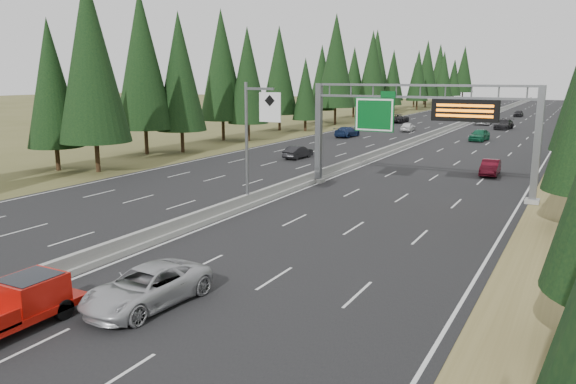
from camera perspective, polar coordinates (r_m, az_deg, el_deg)
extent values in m
cube|color=black|center=(87.57, 15.61, 5.82)|extent=(32.00, 260.00, 0.08)
cube|color=brown|center=(93.10, 4.82, 6.54)|extent=(3.60, 260.00, 0.06)
cube|color=gray|center=(87.55, 15.62, 5.95)|extent=(0.70, 260.00, 0.30)
cube|color=gray|center=(87.52, 15.63, 6.21)|extent=(0.30, 260.00, 0.60)
cube|color=slate|center=(44.46, 3.14, 5.94)|extent=(0.45, 0.45, 7.80)
cube|color=gray|center=(45.00, 3.08, 1.18)|extent=(0.90, 0.90, 0.30)
cube|color=slate|center=(40.39, 23.99, 4.35)|extent=(0.45, 0.45, 7.80)
cube|color=gray|center=(40.98, 23.55, -0.85)|extent=(0.90, 0.90, 0.30)
cube|color=slate|center=(41.49, 13.32, 10.51)|extent=(15.85, 0.35, 0.16)
cube|color=slate|center=(41.51, 13.26, 9.36)|extent=(15.85, 0.35, 0.16)
cube|color=#054C19|center=(42.32, 8.77, 7.77)|extent=(3.00, 0.10, 2.50)
cube|color=silver|center=(42.27, 8.74, 7.76)|extent=(2.85, 0.02, 2.35)
cube|color=#054C19|center=(41.92, 10.14, 9.74)|extent=(1.10, 0.10, 0.45)
cube|color=black|center=(40.53, 17.53, 7.90)|extent=(4.50, 0.40, 1.50)
cube|color=orange|center=(40.30, 17.50, 8.38)|extent=(3.80, 0.02, 0.18)
cube|color=orange|center=(40.32, 17.47, 7.88)|extent=(3.80, 0.02, 0.18)
cube|color=orange|center=(40.34, 17.44, 7.39)|extent=(3.80, 0.02, 0.18)
cylinder|color=slate|center=(35.90, -4.22, 4.68)|extent=(0.20, 0.20, 8.00)
cube|color=gray|center=(36.58, -4.12, -1.39)|extent=(0.50, 0.50, 0.20)
cube|color=slate|center=(35.10, -2.90, 10.43)|extent=(2.00, 0.15, 0.15)
cube|color=silver|center=(34.64, -1.84, 8.60)|extent=(1.50, 0.06, 1.80)
cylinder|color=black|center=(52.53, -18.79, 3.37)|extent=(0.40, 0.40, 2.75)
cone|color=black|center=(52.06, -19.43, 12.74)|extent=(6.18, 6.18, 14.42)
cylinder|color=black|center=(55.00, -22.35, 3.15)|extent=(0.40, 0.40, 2.15)
cone|color=black|center=(54.50, -22.91, 10.16)|extent=(4.85, 4.85, 11.31)
cylinder|color=black|center=(64.12, -10.67, 5.08)|extent=(0.40, 0.40, 2.45)
cone|color=black|center=(63.71, -10.94, 11.92)|extent=(5.51, 5.51, 12.85)
cylinder|color=black|center=(63.46, -14.19, 5.01)|extent=(0.40, 0.40, 2.79)
cone|color=black|center=(63.08, -14.60, 12.90)|extent=(6.28, 6.28, 14.65)
cylinder|color=black|center=(74.08, -4.04, 6.09)|extent=(0.40, 0.40, 2.34)
cone|color=black|center=(73.72, -4.12, 11.75)|extent=(5.26, 5.26, 12.27)
cylinder|color=black|center=(75.34, -6.59, 6.27)|extent=(0.40, 0.40, 2.70)
cone|color=black|center=(75.01, -6.75, 12.70)|extent=(6.07, 6.07, 14.17)
cylinder|color=black|center=(86.91, 1.77, 6.77)|extent=(0.40, 0.40, 1.78)
cone|color=black|center=(86.60, 1.79, 10.43)|extent=(4.00, 4.00, 9.33)
cylinder|color=black|center=(88.38, -0.87, 7.11)|extent=(0.40, 0.40, 2.54)
cone|color=black|center=(88.08, -0.88, 12.26)|extent=(5.72, 5.72, 13.35)
cylinder|color=black|center=(99.32, 4.80, 7.72)|extent=(0.40, 0.40, 3.01)
cone|color=black|center=(99.10, 4.90, 13.15)|extent=(6.77, 6.77, 15.80)
cylinder|color=black|center=(103.91, 3.42, 7.70)|extent=(0.40, 0.40, 2.22)
cone|color=black|center=(103.64, 3.47, 11.54)|extent=(5.01, 5.01, 11.68)
cylinder|color=black|center=(116.03, 8.45, 8.16)|extent=(0.40, 0.40, 2.76)
cone|color=black|center=(115.82, 8.58, 12.41)|extent=(6.20, 6.20, 14.48)
cylinder|color=black|center=(117.06, 6.65, 8.11)|extent=(0.40, 0.40, 2.26)
cone|color=black|center=(116.83, 6.73, 11.57)|extent=(5.08, 5.08, 11.85)
cylinder|color=black|center=(128.02, 10.44, 8.25)|extent=(0.40, 0.40, 2.00)
cone|color=black|center=(127.80, 10.55, 11.05)|extent=(4.50, 4.50, 10.50)
cylinder|color=black|center=(130.37, 8.87, 8.58)|extent=(0.40, 0.40, 2.95)
cone|color=black|center=(130.20, 9.00, 12.64)|extent=(6.65, 6.65, 15.51)
cylinder|color=black|center=(143.21, 12.94, 8.57)|extent=(0.40, 0.40, 2.32)
cone|color=black|center=(143.02, 13.08, 11.47)|extent=(5.22, 5.22, 12.18)
cylinder|color=black|center=(143.50, 10.54, 8.68)|extent=(0.40, 0.40, 2.34)
cone|color=black|center=(143.31, 10.65, 11.60)|extent=(5.27, 5.27, 12.31)
cylinder|color=black|center=(155.81, 13.78, 8.86)|extent=(0.40, 0.40, 2.79)
cone|color=black|center=(155.65, 13.94, 12.07)|extent=(6.29, 6.29, 14.67)
cylinder|color=black|center=(156.29, 12.64, 8.75)|extent=(0.40, 0.40, 1.88)
cone|color=black|center=(156.12, 12.74, 10.91)|extent=(4.24, 4.24, 9.89)
cylinder|color=black|center=(171.26, 15.38, 8.95)|extent=(0.40, 0.40, 2.45)
cone|color=black|center=(171.10, 15.53, 11.51)|extent=(5.50, 5.50, 12.84)
cylinder|color=black|center=(171.77, 13.64, 8.99)|extent=(0.40, 0.40, 2.06)
cone|color=black|center=(171.61, 13.75, 11.13)|extent=(4.64, 4.64, 10.83)
cylinder|color=black|center=(185.97, 16.37, 9.04)|extent=(0.40, 0.40, 2.11)
cone|color=black|center=(185.82, 16.49, 11.07)|extent=(4.75, 4.75, 11.09)
cylinder|color=black|center=(185.54, 15.00, 9.23)|extent=(0.40, 0.40, 2.89)
cone|color=black|center=(185.42, 15.15, 12.02)|extent=(6.51, 6.51, 15.18)
cylinder|color=black|center=(199.17, 17.29, 9.25)|extent=(0.40, 0.40, 2.88)
cone|color=black|center=(199.05, 17.45, 11.83)|extent=(6.47, 6.47, 15.11)
cylinder|color=black|center=(201.61, 16.43, 9.23)|extent=(0.40, 0.40, 2.18)
cone|color=black|center=(201.48, 16.54, 11.16)|extent=(4.91, 4.91, 11.46)
imported|color=#ADAEB2|center=(21.74, -14.14, -9.33)|extent=(2.83, 5.41, 1.45)
cylinder|color=black|center=(22.76, -24.40, -10.06)|extent=(0.27, 0.73, 0.73)
cylinder|color=black|center=(21.62, -21.85, -11.01)|extent=(0.27, 0.73, 0.73)
cube|color=#B2130A|center=(21.35, -26.28, -11.29)|extent=(1.82, 5.10, 0.27)
cube|color=#B2130A|center=(21.56, -24.65, -9.10)|extent=(1.73, 2.00, 1.00)
cube|color=black|center=(21.47, -24.72, -8.42)|extent=(1.55, 1.73, 0.50)
imported|color=#155E3D|center=(77.50, 18.88, 5.51)|extent=(2.30, 4.77, 1.57)
imported|color=#500B18|center=(51.14, 19.86, 2.36)|extent=(1.58, 4.08, 1.33)
imported|color=black|center=(95.89, 21.09, 6.45)|extent=(2.69, 5.56, 1.56)
imported|color=silver|center=(103.74, 19.24, 6.93)|extent=(2.73, 5.68, 1.56)
imported|color=black|center=(125.84, 22.38, 7.40)|extent=(1.69, 4.02, 1.36)
imported|color=black|center=(57.86, 1.03, 4.07)|extent=(1.72, 4.04, 1.30)
imported|color=navy|center=(78.49, 6.02, 6.10)|extent=(2.34, 5.08, 1.44)
imported|color=silver|center=(87.84, 12.10, 6.50)|extent=(1.82, 4.15, 1.39)
imported|color=black|center=(103.81, 11.19, 7.35)|extent=(2.67, 5.59, 1.54)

